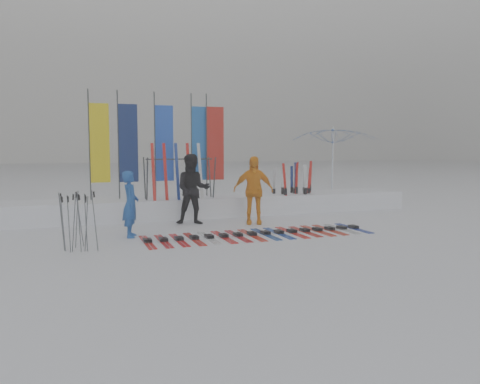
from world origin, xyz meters
name	(u,v)px	position (x,y,z in m)	size (l,w,h in m)	color
ground	(256,244)	(0.00, 0.00, 0.00)	(120.00, 120.00, 0.00)	white
snow_bank	(201,206)	(0.00, 4.60, 0.30)	(14.00, 1.60, 0.60)	white
person_blue	(131,204)	(-2.50, 1.75, 0.79)	(0.57, 0.38, 1.57)	#1C4DA3
person_black	(193,189)	(-0.66, 3.05, 0.97)	(0.94, 0.74, 1.94)	black
person_yellow	(253,190)	(0.94, 2.57, 0.94)	(1.10, 0.46, 1.88)	#FF9B10
tent_canopy	(334,164)	(5.62, 6.02, 1.49)	(3.24, 3.31, 2.98)	white
ski_row	(259,234)	(0.44, 0.94, 0.04)	(5.55, 1.68, 0.07)	red
pole_cluster	(77,222)	(-3.72, 0.60, 0.60)	(0.74, 0.64, 1.26)	#595B60
feather_flags	(162,144)	(-1.16, 4.83, 2.24)	(4.10, 0.15, 3.20)	#383A3F
ski_rack	(180,172)	(-0.76, 4.20, 1.38)	(2.04, 0.80, 1.23)	#383A3F
upright_skis	(296,188)	(3.19, 4.42, 0.78)	(1.38, 0.90, 1.67)	silver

